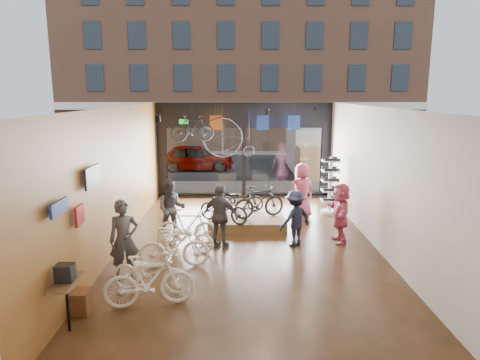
{
  "coord_description": "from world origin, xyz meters",
  "views": [
    {
      "loc": [
        -0.3,
        -11.21,
        4.15
      ],
      "look_at": [
        -0.2,
        1.4,
        1.59
      ],
      "focal_mm": 32.0,
      "sensor_mm": 36.0,
      "label": 1
    }
  ],
  "objects_px": {
    "floor_bike_3": "(174,247)",
    "display_bike_mid": "(259,202)",
    "box_truck": "(311,151)",
    "display_bike_right": "(240,199)",
    "customer_1": "(171,209)",
    "customer_5": "(340,213)",
    "customer_4": "(302,191)",
    "floor_bike_4": "(185,237)",
    "street_car": "(195,157)",
    "hung_bike": "(192,128)",
    "display_bike_left": "(223,208)",
    "customer_2": "(221,216)",
    "customer_0": "(124,240)",
    "customer_3": "(295,218)",
    "display_platform": "(247,221)",
    "floor_bike_2": "(151,272)",
    "floor_bike_5": "(187,227)",
    "sunglasses_rack": "(330,186)",
    "penny_farthing": "(231,139)"
  },
  "relations": [
    {
      "from": "box_truck",
      "to": "floor_bike_5",
      "type": "distance_m",
      "value": 12.04
    },
    {
      "from": "floor_bike_3",
      "to": "hung_bike",
      "type": "bearing_deg",
      "value": -4.59
    },
    {
      "from": "customer_4",
      "to": "display_bike_right",
      "type": "bearing_deg",
      "value": -12.74
    },
    {
      "from": "floor_bike_2",
      "to": "customer_2",
      "type": "height_order",
      "value": "customer_2"
    },
    {
      "from": "display_bike_right",
      "to": "customer_3",
      "type": "bearing_deg",
      "value": -144.78
    },
    {
      "from": "floor_bike_3",
      "to": "display_bike_mid",
      "type": "distance_m",
      "value": 3.92
    },
    {
      "from": "display_bike_mid",
      "to": "floor_bike_3",
      "type": "bearing_deg",
      "value": 122.52
    },
    {
      "from": "display_bike_right",
      "to": "hung_bike",
      "type": "relative_size",
      "value": 0.99
    },
    {
      "from": "display_platform",
      "to": "customer_0",
      "type": "bearing_deg",
      "value": -125.88
    },
    {
      "from": "customer_1",
      "to": "customer_5",
      "type": "xyz_separation_m",
      "value": [
        4.82,
        -0.44,
        -0.01
      ]
    },
    {
      "from": "display_bike_left",
      "to": "customer_2",
      "type": "xyz_separation_m",
      "value": [
        -0.04,
        -1.37,
        0.15
      ]
    },
    {
      "from": "customer_2",
      "to": "sunglasses_rack",
      "type": "xyz_separation_m",
      "value": [
        3.69,
        3.36,
        0.11
      ]
    },
    {
      "from": "street_car",
      "to": "display_platform",
      "type": "relative_size",
      "value": 1.75
    },
    {
      "from": "street_car",
      "to": "display_bike_mid",
      "type": "relative_size",
      "value": 2.45
    },
    {
      "from": "street_car",
      "to": "customer_5",
      "type": "bearing_deg",
      "value": -155.92
    },
    {
      "from": "customer_0",
      "to": "customer_2",
      "type": "xyz_separation_m",
      "value": [
        2.1,
        1.96,
        -0.03
      ]
    },
    {
      "from": "floor_bike_3",
      "to": "floor_bike_4",
      "type": "xyz_separation_m",
      "value": [
        0.14,
        1.05,
        -0.09
      ]
    },
    {
      "from": "sunglasses_rack",
      "to": "floor_bike_3",
      "type": "bearing_deg",
      "value": -123.39
    },
    {
      "from": "floor_bike_2",
      "to": "display_bike_mid",
      "type": "bearing_deg",
      "value": -17.94
    },
    {
      "from": "floor_bike_2",
      "to": "sunglasses_rack",
      "type": "bearing_deg",
      "value": -28.8
    },
    {
      "from": "floor_bike_4",
      "to": "customer_3",
      "type": "bearing_deg",
      "value": -67.74
    },
    {
      "from": "box_truck",
      "to": "display_bike_right",
      "type": "bearing_deg",
      "value": -114.28
    },
    {
      "from": "floor_bike_4",
      "to": "display_platform",
      "type": "relative_size",
      "value": 0.66
    },
    {
      "from": "display_bike_mid",
      "to": "customer_4",
      "type": "distance_m",
      "value": 1.79
    },
    {
      "from": "street_car",
      "to": "hung_bike",
      "type": "xyz_separation_m",
      "value": [
        0.69,
        -7.8,
        2.21
      ]
    },
    {
      "from": "box_truck",
      "to": "display_platform",
      "type": "bearing_deg",
      "value": -111.63
    },
    {
      "from": "penny_farthing",
      "to": "sunglasses_rack",
      "type": "bearing_deg",
      "value": -21.54
    },
    {
      "from": "floor_bike_3",
      "to": "floor_bike_5",
      "type": "relative_size",
      "value": 1.01
    },
    {
      "from": "floor_bike_5",
      "to": "customer_5",
      "type": "distance_m",
      "value": 4.31
    },
    {
      "from": "display_bike_right",
      "to": "floor_bike_5",
      "type": "bearing_deg",
      "value": 151.34
    },
    {
      "from": "customer_0",
      "to": "customer_1",
      "type": "bearing_deg",
      "value": 56.27
    },
    {
      "from": "customer_3",
      "to": "customer_1",
      "type": "bearing_deg",
      "value": -45.73
    },
    {
      "from": "customer_2",
      "to": "floor_bike_4",
      "type": "bearing_deg",
      "value": 42.61
    },
    {
      "from": "display_platform",
      "to": "customer_4",
      "type": "relative_size",
      "value": 1.29
    },
    {
      "from": "customer_0",
      "to": "floor_bike_4",
      "type": "bearing_deg",
      "value": 33.98
    },
    {
      "from": "floor_bike_3",
      "to": "customer_0",
      "type": "distance_m",
      "value": 1.26
    },
    {
      "from": "floor_bike_4",
      "to": "display_bike_left",
      "type": "relative_size",
      "value": 0.95
    },
    {
      "from": "customer_4",
      "to": "hung_bike",
      "type": "distance_m",
      "value": 4.5
    },
    {
      "from": "display_bike_mid",
      "to": "sunglasses_rack",
      "type": "relative_size",
      "value": 0.85
    },
    {
      "from": "street_car",
      "to": "sunglasses_rack",
      "type": "bearing_deg",
      "value": -147.57
    },
    {
      "from": "floor_bike_4",
      "to": "display_bike_mid",
      "type": "xyz_separation_m",
      "value": [
        2.09,
        2.16,
        0.4
      ]
    },
    {
      "from": "display_bike_right",
      "to": "customer_0",
      "type": "xyz_separation_m",
      "value": [
        -2.64,
        -4.56,
        0.21
      ]
    },
    {
      "from": "floor_bike_2",
      "to": "penny_farthing",
      "type": "height_order",
      "value": "penny_farthing"
    },
    {
      "from": "floor_bike_2",
      "to": "customer_0",
      "type": "xyz_separation_m",
      "value": [
        -0.71,
        0.69,
        0.47
      ]
    },
    {
      "from": "box_truck",
      "to": "customer_4",
      "type": "xyz_separation_m",
      "value": [
        -1.73,
        -8.22,
        -0.24
      ]
    },
    {
      "from": "floor_bike_4",
      "to": "display_bike_right",
      "type": "relative_size",
      "value": 1.02
    },
    {
      "from": "display_bike_left",
      "to": "customer_0",
      "type": "height_order",
      "value": "customer_0"
    },
    {
      "from": "floor_bike_3",
      "to": "sunglasses_rack",
      "type": "relative_size",
      "value": 0.85
    },
    {
      "from": "floor_bike_2",
      "to": "customer_4",
      "type": "relative_size",
      "value": 0.92
    },
    {
      "from": "street_car",
      "to": "hung_bike",
      "type": "bearing_deg",
      "value": -174.92
    }
  ]
}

